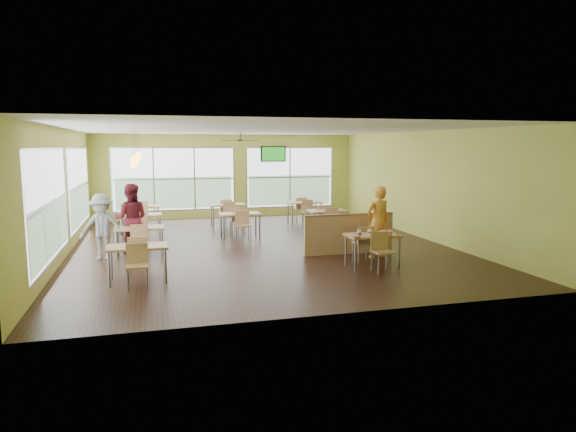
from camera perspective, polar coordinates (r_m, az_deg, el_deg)
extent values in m
plane|color=black|center=(14.28, -3.09, -3.37)|extent=(12.00, 12.00, 0.00)
plane|color=white|center=(14.02, -3.19, 9.57)|extent=(12.00, 12.00, 0.00)
cube|color=#CCC552|center=(19.95, -6.76, 4.41)|extent=(10.00, 0.04, 3.20)
cube|color=#CCC552|center=(8.32, 5.54, -0.29)|extent=(10.00, 0.04, 3.20)
cube|color=#CCC552|center=(13.91, -23.74, 2.33)|extent=(0.04, 12.00, 3.20)
cube|color=#CCC552|center=(15.87, 14.83, 3.33)|extent=(0.04, 12.00, 3.20)
cube|color=white|center=(11.95, -25.02, 1.11)|extent=(0.02, 4.50, 2.35)
cube|color=white|center=(16.87, -22.18, 3.01)|extent=(0.02, 4.50, 2.35)
cube|color=white|center=(19.74, -12.51, 4.02)|extent=(4.50, 0.02, 2.35)
cube|color=white|center=(20.45, 0.21, 4.33)|extent=(3.50, 0.02, 2.35)
cube|color=#B7BABC|center=(14.55, -23.07, -2.38)|extent=(0.04, 9.40, 0.05)
cube|color=#B7BABC|center=(20.07, -5.99, 0.85)|extent=(8.00, 0.04, 0.05)
cube|color=tan|center=(11.96, 9.38, -2.11)|extent=(1.20, 0.70, 0.04)
cube|color=brown|center=(11.96, 9.38, -2.22)|extent=(1.22, 0.71, 0.01)
cylinder|color=slate|center=(11.55, 7.49, -4.31)|extent=(0.05, 0.05, 0.71)
cylinder|color=slate|center=(12.00, 12.27, -3.96)|extent=(0.05, 0.05, 0.71)
cylinder|color=slate|center=(12.08, 6.43, -3.76)|extent=(0.05, 0.05, 0.71)
cylinder|color=slate|center=(12.51, 11.04, -3.45)|extent=(0.05, 0.05, 0.71)
cube|color=tan|center=(12.50, 8.30, -2.96)|extent=(0.42, 0.42, 0.04)
cube|color=tan|center=(12.63, 7.98, -1.82)|extent=(0.42, 0.04, 0.40)
cube|color=tan|center=(11.52, 10.48, -3.93)|extent=(0.42, 0.42, 0.04)
cube|color=tan|center=(11.31, 10.93, -3.02)|extent=(0.42, 0.04, 0.40)
cube|color=tan|center=(13.31, 6.77, -2.05)|extent=(2.40, 0.12, 1.00)
cube|color=brown|center=(13.23, 6.80, 0.17)|extent=(2.40, 0.14, 0.04)
cube|color=tan|center=(10.90, -16.40, -3.29)|extent=(1.20, 0.70, 0.04)
cube|color=brown|center=(10.90, -16.39, -3.42)|extent=(1.22, 0.71, 0.01)
cylinder|color=slate|center=(10.72, -19.25, -5.64)|extent=(0.05, 0.05, 0.71)
cylinder|color=slate|center=(10.69, -13.44, -5.45)|extent=(0.05, 0.05, 0.71)
cylinder|color=slate|center=(11.28, -19.05, -4.97)|extent=(0.05, 0.05, 0.71)
cylinder|color=slate|center=(11.26, -13.54, -4.79)|extent=(0.05, 0.05, 0.71)
cube|color=tan|center=(11.49, -16.29, -4.14)|extent=(0.42, 0.42, 0.04)
cube|color=tan|center=(11.64, -16.32, -2.89)|extent=(0.42, 0.04, 0.40)
cube|color=tan|center=(10.42, -16.39, -5.37)|extent=(0.42, 0.42, 0.04)
cube|color=tan|center=(10.19, -16.46, -4.40)|extent=(0.42, 0.04, 0.40)
cube|color=tan|center=(13.36, -16.20, -1.27)|extent=(1.20, 0.70, 0.04)
cube|color=brown|center=(13.37, -16.19, -1.38)|extent=(1.22, 0.71, 0.01)
cylinder|color=slate|center=(13.16, -18.51, -3.16)|extent=(0.05, 0.05, 0.71)
cylinder|color=slate|center=(13.14, -13.80, -3.00)|extent=(0.05, 0.05, 0.71)
cylinder|color=slate|center=(13.73, -18.38, -2.71)|extent=(0.05, 0.05, 0.71)
cylinder|color=slate|center=(13.71, -13.86, -2.55)|extent=(0.05, 0.05, 0.71)
cube|color=tan|center=(13.95, -16.12, -2.06)|extent=(0.42, 0.42, 0.04)
cube|color=tan|center=(14.10, -16.14, -1.05)|extent=(0.42, 0.04, 0.40)
cube|color=tan|center=(12.87, -16.19, -2.88)|extent=(0.42, 0.42, 0.04)
cube|color=tan|center=(12.64, -16.24, -2.06)|extent=(0.42, 0.04, 0.40)
cube|color=tan|center=(15.84, -16.06, 0.11)|extent=(1.20, 0.70, 0.04)
cube|color=brown|center=(15.84, -16.06, 0.02)|extent=(1.22, 0.71, 0.01)
cylinder|color=slate|center=(15.62, -18.00, -1.46)|extent=(0.05, 0.05, 0.71)
cylinder|color=slate|center=(15.60, -14.04, -1.32)|extent=(0.05, 0.05, 0.71)
cylinder|color=slate|center=(16.19, -17.91, -1.14)|extent=(0.05, 0.05, 0.71)
cylinder|color=slate|center=(16.18, -14.09, -1.00)|extent=(0.05, 0.05, 0.71)
cube|color=tan|center=(16.42, -16.00, -0.61)|extent=(0.42, 0.42, 0.04)
cube|color=tan|center=(16.58, -16.02, 0.24)|extent=(0.42, 0.04, 0.40)
cube|color=tan|center=(15.33, -16.05, -1.19)|extent=(0.42, 0.42, 0.04)
cube|color=tan|center=(15.11, -16.09, -0.47)|extent=(0.42, 0.04, 0.40)
cube|color=tan|center=(18.02, -15.97, 1.02)|extent=(1.20, 0.70, 0.04)
cube|color=brown|center=(18.02, -15.97, 0.94)|extent=(1.22, 0.71, 0.01)
cylinder|color=slate|center=(17.80, -17.68, -0.35)|extent=(0.05, 0.05, 0.71)
cylinder|color=slate|center=(17.78, -14.20, -0.23)|extent=(0.05, 0.05, 0.71)
cylinder|color=slate|center=(18.37, -17.60, -0.10)|extent=(0.05, 0.05, 0.71)
cylinder|color=slate|center=(18.35, -14.24, 0.02)|extent=(0.05, 0.05, 0.71)
cube|color=tan|center=(18.60, -15.92, 0.35)|extent=(0.42, 0.42, 0.04)
cube|color=tan|center=(18.76, -15.94, 1.09)|extent=(0.42, 0.04, 0.40)
cube|color=tan|center=(17.51, -15.96, -0.10)|extent=(0.42, 0.42, 0.04)
cube|color=tan|center=(17.29, -15.99, 0.54)|extent=(0.42, 0.04, 0.40)
cube|color=tan|center=(15.56, -5.35, 0.25)|extent=(1.20, 0.70, 0.04)
cube|color=brown|center=(15.56, -5.35, 0.16)|extent=(1.22, 0.71, 0.01)
cylinder|color=slate|center=(15.25, -7.15, -1.35)|extent=(0.05, 0.05, 0.71)
cylinder|color=slate|center=(15.43, -3.18, -1.19)|extent=(0.05, 0.05, 0.71)
cylinder|color=slate|center=(15.82, -7.45, -1.03)|extent=(0.05, 0.05, 0.71)
cylinder|color=slate|center=(16.00, -3.61, -0.88)|extent=(0.05, 0.05, 0.71)
cube|color=tan|center=(16.14, -5.68, -0.48)|extent=(0.42, 0.42, 0.04)
cube|color=tan|center=(16.29, -5.80, 0.38)|extent=(0.42, 0.04, 0.40)
cube|color=tan|center=(15.07, -4.98, -1.07)|extent=(0.42, 0.42, 0.04)
cube|color=tan|center=(14.85, -4.86, -0.34)|extent=(0.42, 0.04, 0.40)
cube|color=tan|center=(18.01, -6.72, 1.26)|extent=(1.20, 0.70, 0.04)
cube|color=brown|center=(18.01, -6.72, 1.19)|extent=(1.22, 0.71, 0.01)
cylinder|color=slate|center=(17.70, -8.29, -0.10)|extent=(0.05, 0.05, 0.71)
cylinder|color=slate|center=(17.86, -4.85, 0.02)|extent=(0.05, 0.05, 0.71)
cylinder|color=slate|center=(18.27, -8.51, 0.14)|extent=(0.05, 0.05, 0.71)
cylinder|color=slate|center=(18.43, -5.18, 0.26)|extent=(0.05, 0.05, 0.71)
cube|color=tan|center=(18.59, -6.96, 0.59)|extent=(0.42, 0.42, 0.04)
cube|color=tan|center=(18.75, -7.05, 1.33)|extent=(0.42, 0.04, 0.40)
cube|color=tan|center=(17.51, -6.44, 0.16)|extent=(0.42, 0.42, 0.04)
cube|color=tan|center=(17.29, -6.35, 0.80)|extent=(0.42, 0.04, 0.40)
cube|color=tan|center=(16.27, 4.41, 0.60)|extent=(1.20, 0.70, 0.04)
cube|color=brown|center=(16.27, 4.41, 0.51)|extent=(1.22, 0.71, 0.01)
cylinder|color=slate|center=(15.88, 2.91, -0.94)|extent=(0.05, 0.05, 0.71)
cylinder|color=slate|center=(16.24, 6.53, -0.78)|extent=(0.05, 0.05, 0.71)
cylinder|color=slate|center=(16.42, 2.28, -0.64)|extent=(0.05, 0.05, 0.71)
cylinder|color=slate|center=(16.78, 5.80, -0.50)|extent=(0.05, 0.05, 0.71)
cube|color=tan|center=(16.82, 3.77, -0.12)|extent=(0.42, 0.42, 0.04)
cube|color=tan|center=(16.97, 3.57, 0.70)|extent=(0.42, 0.04, 0.40)
cube|color=tan|center=(15.80, 5.06, -0.66)|extent=(0.42, 0.42, 0.04)
cube|color=tan|center=(15.59, 5.32, 0.05)|extent=(0.42, 0.04, 0.40)
cube|color=tan|center=(18.63, 1.83, 1.53)|extent=(1.20, 0.70, 0.04)
cube|color=brown|center=(18.63, 1.83, 1.45)|extent=(1.22, 0.71, 0.01)
cylinder|color=slate|center=(18.24, 0.47, 0.21)|extent=(0.05, 0.05, 0.71)
cylinder|color=slate|center=(18.56, 3.68, 0.33)|extent=(0.05, 0.05, 0.71)
cylinder|color=slate|center=(18.80, -0.01, 0.44)|extent=(0.05, 0.05, 0.71)
cylinder|color=slate|center=(19.11, 3.12, 0.55)|extent=(0.05, 0.05, 0.71)
cube|color=tan|center=(19.18, 1.35, 0.87)|extent=(0.42, 0.42, 0.04)
cube|color=tan|center=(19.34, 1.19, 1.58)|extent=(0.42, 0.04, 0.40)
cube|color=tan|center=(18.14, 2.33, 0.47)|extent=(0.42, 0.42, 0.04)
cube|color=tan|center=(17.93, 2.52, 1.09)|extent=(0.42, 0.04, 0.40)
cylinder|color=#2D2119|center=(10.71, -16.84, 7.92)|extent=(0.01, 0.01, 0.70)
cylinder|color=#FFAF31|center=(10.71, -16.75, 5.78)|extent=(0.11, 0.11, 0.22)
cylinder|color=#2D2119|center=(13.21, -16.55, 7.85)|extent=(0.01, 0.01, 0.70)
cylinder|color=#FFAF31|center=(13.21, -16.48, 6.12)|extent=(0.11, 0.11, 0.22)
cylinder|color=#2D2119|center=(15.71, -16.36, 7.80)|extent=(0.01, 0.01, 0.70)
cylinder|color=#FFAF31|center=(15.71, -16.30, 6.34)|extent=(0.11, 0.11, 0.22)
cylinder|color=#2D2119|center=(17.90, -16.23, 7.77)|extent=(0.01, 0.01, 0.70)
cylinder|color=#FFAF31|center=(17.91, -16.18, 6.49)|extent=(0.11, 0.11, 0.22)
cylinder|color=#2D2119|center=(16.96, -5.33, 8.84)|extent=(0.03, 0.03, 0.24)
cylinder|color=#2D2119|center=(16.96, -5.32, 8.36)|extent=(0.16, 0.16, 0.06)
cube|color=#2D2119|center=(17.02, -4.15, 8.37)|extent=(0.55, 0.10, 0.01)
cube|color=#2D2119|center=(17.30, -5.52, 8.35)|extent=(0.10, 0.55, 0.01)
cube|color=#2D2119|center=(16.90, -6.50, 8.35)|extent=(0.55, 0.10, 0.01)
cube|color=#2D2119|center=(16.61, -5.11, 8.38)|extent=(0.10, 0.55, 0.01)
cube|color=black|center=(20.17, -1.66, 6.91)|extent=(1.00, 0.06, 0.60)
cube|color=#22891F|center=(20.13, -1.63, 6.91)|extent=(0.90, 0.01, 0.52)
imported|color=orange|center=(12.92, 9.96, -0.65)|extent=(0.72, 0.54, 1.79)
imported|color=maroon|center=(13.85, -17.06, -0.27)|extent=(0.97, 0.80, 1.81)
imported|color=slate|center=(13.30, -19.98, -1.13)|extent=(1.12, 0.75, 1.62)
cone|color=white|center=(11.56, 7.92, -1.98)|extent=(0.10, 0.10, 0.13)
cylinder|color=red|center=(11.56, 7.92, -1.97)|extent=(0.09, 0.09, 0.04)
cylinder|color=white|center=(11.55, 7.93, -1.63)|extent=(0.10, 0.10, 0.01)
cylinder|color=#2775C1|center=(11.53, 7.94, -1.07)|extent=(0.03, 0.06, 0.24)
cone|color=white|center=(11.84, 9.04, -1.81)|extent=(0.09, 0.09, 0.12)
cylinder|color=red|center=(11.84, 9.04, -1.80)|extent=(0.08, 0.08, 0.03)
cylinder|color=white|center=(11.83, 9.05, -1.50)|extent=(0.09, 0.09, 0.01)
cylinder|color=yellow|center=(11.81, 9.06, -1.00)|extent=(0.02, 0.06, 0.22)
cone|color=white|center=(11.80, 10.43, -1.90)|extent=(0.08, 0.08, 0.11)
cylinder|color=red|center=(11.80, 10.43, -1.89)|extent=(0.07, 0.07, 0.03)
cylinder|color=white|center=(11.79, 10.44, -1.62)|extent=(0.08, 0.08, 0.01)
cylinder|color=red|center=(11.78, 10.45, -1.18)|extent=(0.01, 0.05, 0.19)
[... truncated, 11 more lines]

